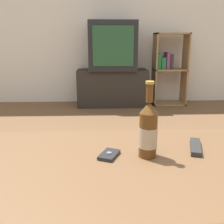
# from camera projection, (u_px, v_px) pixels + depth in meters

# --- Properties ---
(back_wall) EXTENTS (8.00, 0.05, 2.60)m
(back_wall) POSITION_uv_depth(u_px,v_px,m) (99.00, 11.00, 3.67)
(back_wall) COLOR silver
(back_wall) RESTS_ON ground_plane
(coffee_table) EXTENTS (1.40, 0.71, 0.45)m
(coffee_table) POSITION_uv_depth(u_px,v_px,m) (95.00, 176.00, 0.99)
(coffee_table) COLOR brown
(coffee_table) RESTS_ON ground_plane
(tv_stand) EXTENTS (0.97, 0.40, 0.51)m
(tv_stand) POSITION_uv_depth(u_px,v_px,m) (112.00, 88.00, 3.69)
(tv_stand) COLOR #28231E
(tv_stand) RESTS_ON ground_plane
(television) EXTENTS (0.63, 0.51, 0.64)m
(television) POSITION_uv_depth(u_px,v_px,m) (112.00, 46.00, 3.54)
(television) COLOR black
(television) RESTS_ON tv_stand
(bookshelf) EXTENTS (0.46, 0.30, 1.00)m
(bookshelf) POSITION_uv_depth(u_px,v_px,m) (168.00, 67.00, 3.70)
(bookshelf) COLOR #99754C
(bookshelf) RESTS_ON ground_plane
(beer_bottle) EXTENTS (0.07, 0.07, 0.30)m
(beer_bottle) POSITION_uv_depth(u_px,v_px,m) (148.00, 130.00, 1.00)
(beer_bottle) COLOR #563314
(beer_bottle) RESTS_ON coffee_table
(cell_phone) EXTENTS (0.09, 0.12, 0.02)m
(cell_phone) POSITION_uv_depth(u_px,v_px,m) (109.00, 155.00, 1.03)
(cell_phone) COLOR #232328
(cell_phone) RESTS_ON coffee_table
(remote_control) EXTENTS (0.09, 0.17, 0.02)m
(remote_control) POSITION_uv_depth(u_px,v_px,m) (196.00, 147.00, 1.09)
(remote_control) COLOR #282828
(remote_control) RESTS_ON coffee_table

